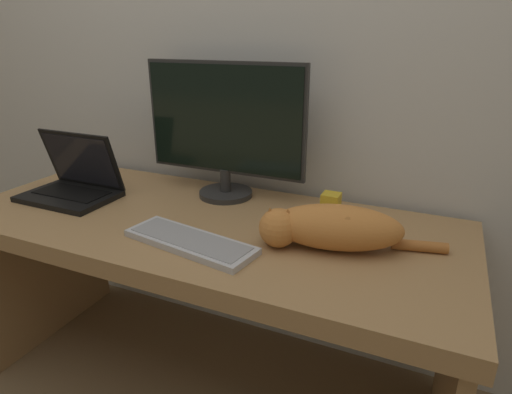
% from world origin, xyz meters
% --- Properties ---
extents(wall_back, '(6.40, 0.06, 2.60)m').
position_xyz_m(wall_back, '(0.00, 0.78, 1.30)').
color(wall_back, silver).
rests_on(wall_back, ground_plane).
extents(desk, '(1.72, 0.72, 0.70)m').
position_xyz_m(desk, '(0.00, 0.36, 0.57)').
color(desk, '#A37A4C').
rests_on(desk, ground_plane).
extents(monitor, '(0.63, 0.20, 0.50)m').
position_xyz_m(monitor, '(-0.03, 0.59, 0.97)').
color(monitor, '#282828').
rests_on(monitor, desk).
extents(laptop, '(0.35, 0.24, 0.24)m').
position_xyz_m(laptop, '(-0.56, 0.35, 0.75)').
color(laptop, black).
rests_on(laptop, desk).
extents(external_keyboard, '(0.43, 0.21, 0.02)m').
position_xyz_m(external_keyboard, '(0.06, 0.18, 0.71)').
color(external_keyboard, '#BCBCC1').
rests_on(external_keyboard, desk).
extents(cat, '(0.52, 0.23, 0.13)m').
position_xyz_m(cat, '(0.44, 0.33, 0.77)').
color(cat, '#C67A38').
rests_on(cat, desk).
extents(small_toy, '(0.06, 0.06, 0.06)m').
position_xyz_m(small_toy, '(0.37, 0.61, 0.73)').
color(small_toy, gold).
rests_on(small_toy, desk).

